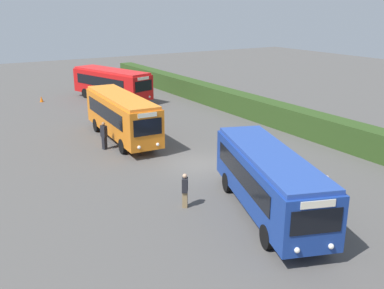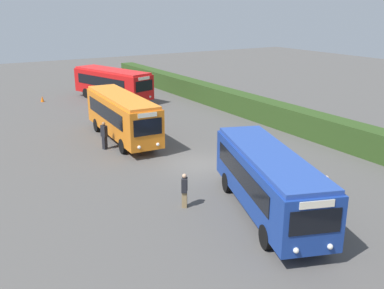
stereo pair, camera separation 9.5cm
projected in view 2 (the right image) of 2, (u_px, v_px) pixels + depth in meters
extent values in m
plane|color=#514F4C|center=(200.00, 165.00, 26.89)|extent=(115.70, 115.70, 0.00)
cube|color=red|center=(112.00, 83.00, 44.65)|extent=(10.00, 5.18, 2.38)
cube|color=red|center=(112.00, 70.00, 44.26)|extent=(9.67, 4.90, 0.20)
cube|color=black|center=(120.00, 79.00, 45.66)|extent=(7.25, 2.18, 0.95)
cube|color=black|center=(100.00, 82.00, 43.85)|extent=(7.25, 2.18, 0.95)
cube|color=black|center=(144.00, 86.00, 41.46)|extent=(0.63, 2.00, 1.00)
cube|color=silver|center=(144.00, 78.00, 41.24)|extent=(0.43, 1.35, 0.28)
cylinder|color=black|center=(141.00, 97.00, 43.93)|extent=(1.04, 0.55, 1.00)
cylinder|color=black|center=(123.00, 101.00, 42.28)|extent=(1.04, 0.55, 1.00)
cylinder|color=black|center=(104.00, 90.00, 47.77)|extent=(1.04, 0.55, 1.00)
cylinder|color=black|center=(86.00, 93.00, 46.12)|extent=(1.04, 0.55, 1.00)
sphere|color=silver|center=(150.00, 97.00, 42.28)|extent=(0.22, 0.22, 0.22)
sphere|color=silver|center=(139.00, 99.00, 41.30)|extent=(0.22, 0.22, 0.22)
cube|color=orange|center=(122.00, 115.00, 31.37)|extent=(9.80, 2.86, 2.52)
cube|color=orange|center=(121.00, 97.00, 30.95)|extent=(9.50, 2.66, 0.20)
cube|color=black|center=(136.00, 109.00, 32.05)|extent=(7.54, 0.48, 1.01)
cube|color=black|center=(105.00, 112.00, 31.00)|extent=(7.54, 0.48, 1.01)
cube|color=black|center=(148.00, 127.00, 27.19)|extent=(0.15, 1.89, 1.06)
cube|color=silver|center=(147.00, 115.00, 26.95)|extent=(0.11, 1.27, 0.28)
cylinder|color=black|center=(152.00, 142.00, 29.71)|extent=(1.01, 0.34, 1.00)
cylinder|color=black|center=(123.00, 146.00, 28.77)|extent=(1.01, 0.34, 1.00)
cylinder|color=black|center=(123.00, 122.00, 34.76)|extent=(1.01, 0.34, 1.00)
cylinder|color=black|center=(97.00, 125.00, 33.82)|extent=(1.01, 0.34, 1.00)
sphere|color=silver|center=(158.00, 144.00, 27.83)|extent=(0.22, 0.22, 0.22)
sphere|color=silver|center=(139.00, 147.00, 27.26)|extent=(0.22, 0.22, 0.22)
cube|color=navy|center=(268.00, 180.00, 20.07)|extent=(9.56, 5.45, 2.28)
cube|color=#2747A0|center=(270.00, 155.00, 19.69)|extent=(9.24, 5.17, 0.20)
cube|color=black|center=(291.00, 170.00, 20.50)|extent=(6.83, 2.50, 0.91)
cube|color=black|center=(241.00, 174.00, 20.03)|extent=(6.83, 2.50, 0.91)
cube|color=black|center=(316.00, 222.00, 15.63)|extent=(0.72, 1.89, 0.96)
cube|color=silver|center=(317.00, 205.00, 15.42)|extent=(0.49, 1.27, 0.28)
cylinder|color=black|center=(318.00, 231.00, 17.95)|extent=(1.04, 0.60, 1.00)
cylinder|color=black|center=(266.00, 237.00, 17.53)|extent=(1.04, 0.60, 1.00)
cylinder|color=black|center=(267.00, 179.00, 23.33)|extent=(1.04, 0.60, 1.00)
cylinder|color=black|center=(227.00, 182.00, 22.91)|extent=(1.04, 0.60, 1.00)
sphere|color=silver|center=(330.00, 247.00, 16.07)|extent=(0.22, 0.22, 0.22)
sphere|color=silver|center=(296.00, 250.00, 15.82)|extent=(0.22, 0.22, 0.22)
cube|color=black|center=(105.00, 143.00, 29.67)|extent=(0.35, 0.31, 0.88)
cube|color=black|center=(104.00, 131.00, 29.42)|extent=(0.52, 0.38, 0.77)
sphere|color=#8C6647|center=(104.00, 124.00, 29.26)|extent=(0.24, 0.24, 0.24)
cube|color=olive|center=(185.00, 199.00, 21.13)|extent=(0.34, 0.34, 0.81)
cube|color=black|center=(184.00, 185.00, 20.90)|extent=(0.47, 0.44, 0.70)
sphere|color=tan|center=(184.00, 176.00, 20.76)|extent=(0.22, 0.22, 0.22)
cube|color=#334C8C|center=(324.00, 201.00, 21.03)|extent=(0.37, 0.36, 0.78)
cube|color=silver|center=(326.00, 187.00, 20.81)|extent=(0.52, 0.46, 0.68)
sphere|color=beige|center=(326.00, 178.00, 20.67)|extent=(0.21, 0.21, 0.21)
cube|color=#2C471C|center=(319.00, 127.00, 31.67)|extent=(69.85, 1.62, 1.83)
cone|color=orange|center=(42.00, 99.00, 44.23)|extent=(0.36, 0.36, 0.60)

